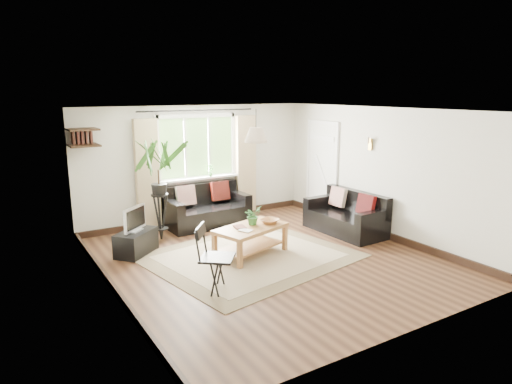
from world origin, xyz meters
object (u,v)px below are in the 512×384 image
sofa_back (207,207)px  folding_chair (217,259)px  palm_stand (159,190)px  sofa_right (345,214)px  tv_stand (136,242)px  coffee_table (251,241)px

sofa_back → folding_chair: (-1.24, -2.91, 0.08)m
sofa_back → palm_stand: bearing=-163.3°
palm_stand → sofa_right: bearing=-24.7°
sofa_right → palm_stand: palm_stand is taller
sofa_right → folding_chair: bearing=-73.5°
sofa_right → tv_stand: (-3.80, 0.94, -0.17)m
sofa_back → palm_stand: palm_stand is taller
coffee_table → folding_chair: (-1.10, -0.96, 0.22)m
sofa_back → palm_stand: 1.29m
sofa_back → tv_stand: 1.97m
sofa_right → tv_stand: sofa_right is taller
tv_stand → palm_stand: palm_stand is taller
sofa_back → tv_stand: (-1.74, -0.89, -0.19)m
coffee_table → tv_stand: 1.93m
sofa_back → tv_stand: sofa_back is taller
sofa_right → tv_stand: size_ratio=2.14×
coffee_table → tv_stand: bearing=146.6°
sofa_right → coffee_table: 2.20m
tv_stand → folding_chair: 2.10m
folding_chair → sofa_right: bearing=-33.2°
sofa_right → palm_stand: 3.53m
coffee_table → tv_stand: coffee_table is taller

